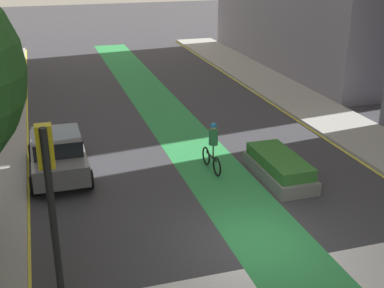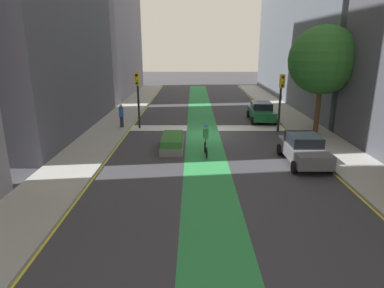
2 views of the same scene
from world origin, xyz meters
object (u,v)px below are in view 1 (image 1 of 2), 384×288
(traffic_signal_near_left, at_px, (49,182))
(car_grey_left_far, at_px, (58,153))
(cyclist_in_lane, at_px, (213,146))
(median_planter, at_px, (279,167))

(traffic_signal_near_left, height_order, car_grey_left_far, traffic_signal_near_left)
(cyclist_in_lane, distance_m, median_planter, 2.44)
(car_grey_left_far, distance_m, median_planter, 7.74)
(traffic_signal_near_left, distance_m, median_planter, 9.19)
(cyclist_in_lane, bearing_deg, car_grey_left_far, 165.88)
(traffic_signal_near_left, height_order, cyclist_in_lane, traffic_signal_near_left)
(traffic_signal_near_left, relative_size, car_grey_left_far, 1.00)
(car_grey_left_far, bearing_deg, cyclist_in_lane, -14.12)
(traffic_signal_near_left, relative_size, cyclist_in_lane, 2.27)
(median_planter, bearing_deg, car_grey_left_far, 160.50)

